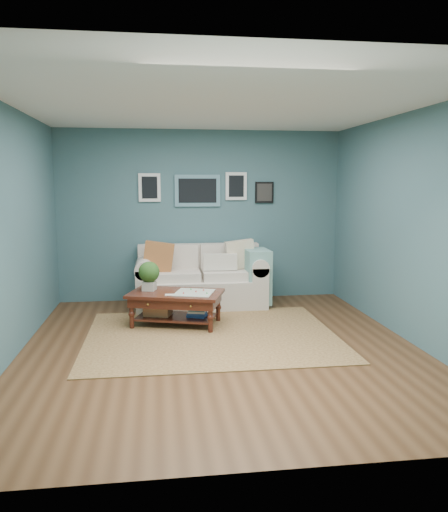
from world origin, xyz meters
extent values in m
plane|color=brown|center=(0.00, 0.00, 0.00)|extent=(5.00, 5.00, 0.00)
plane|color=white|center=(0.00, 0.00, 2.70)|extent=(5.00, 5.00, 0.00)
cube|color=#43666D|center=(0.00, 2.50, 1.35)|extent=(4.50, 0.02, 2.70)
cube|color=#43666D|center=(0.00, -2.50, 1.35)|extent=(4.50, 0.02, 2.70)
cube|color=#43666D|center=(-2.25, 0.00, 1.35)|extent=(0.02, 5.00, 2.70)
cube|color=#43666D|center=(2.25, 0.00, 1.35)|extent=(0.02, 5.00, 2.70)
cube|color=#5B8A99|center=(-0.06, 2.48, 1.75)|extent=(0.72, 0.03, 0.50)
cube|color=black|center=(-0.06, 2.46, 1.75)|extent=(0.60, 0.01, 0.38)
cube|color=white|center=(-0.81, 2.48, 1.80)|extent=(0.34, 0.03, 0.44)
cube|color=white|center=(0.56, 2.48, 1.82)|extent=(0.34, 0.03, 0.44)
cube|color=black|center=(1.02, 2.48, 1.72)|extent=(0.30, 0.03, 0.34)
cube|color=brown|center=(-0.06, 0.45, 0.01)|extent=(3.05, 2.44, 0.01)
cube|color=beige|center=(-0.06, 1.99, 0.21)|extent=(1.45, 0.90, 0.43)
cube|color=beige|center=(-0.06, 2.34, 0.67)|extent=(1.89, 0.22, 0.49)
cube|color=beige|center=(-0.90, 1.99, 0.32)|extent=(0.24, 0.90, 0.63)
cube|color=beige|center=(0.79, 1.99, 0.32)|extent=(0.24, 0.90, 0.63)
cylinder|color=beige|center=(-0.90, 1.99, 0.63)|extent=(0.26, 0.90, 0.26)
cylinder|color=beige|center=(0.79, 1.99, 0.63)|extent=(0.26, 0.90, 0.26)
cube|color=beige|center=(-0.44, 1.93, 0.49)|extent=(0.73, 0.57, 0.13)
cube|color=beige|center=(0.33, 1.93, 0.49)|extent=(0.73, 0.57, 0.13)
cube|color=beige|center=(-0.44, 2.21, 0.74)|extent=(0.73, 0.12, 0.37)
cube|color=beige|center=(0.33, 2.21, 0.74)|extent=(0.73, 0.12, 0.37)
cube|color=#B5532C|center=(-0.69, 1.94, 0.78)|extent=(0.49, 0.18, 0.48)
cube|color=silver|center=(0.56, 2.01, 0.78)|extent=(0.48, 0.18, 0.47)
cube|color=beige|center=(0.23, 1.89, 0.69)|extent=(0.51, 0.12, 0.24)
cube|color=#85BEB2|center=(0.79, 1.87, 0.47)|extent=(0.35, 0.56, 0.82)
cube|color=black|center=(-0.47, 0.98, 0.43)|extent=(1.35, 1.02, 0.04)
cube|color=black|center=(-0.47, 0.98, 0.35)|extent=(1.25, 0.92, 0.12)
cube|color=black|center=(-0.47, 0.98, 0.11)|extent=(1.12, 0.80, 0.02)
sphere|color=gold|center=(-0.83, 0.76, 0.35)|extent=(0.03, 0.03, 0.03)
sphere|color=gold|center=(-0.30, 0.59, 0.35)|extent=(0.03, 0.03, 0.03)
cylinder|color=black|center=(-1.05, 0.88, 0.20)|extent=(0.06, 0.06, 0.41)
cylinder|color=black|center=(-0.06, 0.57, 0.20)|extent=(0.06, 0.06, 0.41)
cylinder|color=black|center=(-0.89, 1.39, 0.20)|extent=(0.06, 0.06, 0.41)
cylinder|color=black|center=(0.10, 1.08, 0.20)|extent=(0.06, 0.06, 0.41)
cube|color=beige|center=(-0.82, 1.14, 0.51)|extent=(0.20, 0.20, 0.12)
sphere|color=#245519|center=(-0.82, 1.14, 0.70)|extent=(0.28, 0.28, 0.28)
cube|color=beige|center=(-0.23, 0.91, 0.45)|extent=(0.60, 0.60, 0.01)
cube|color=#A36A43|center=(-0.71, 1.06, 0.22)|extent=(0.39, 0.33, 0.20)
cube|color=#24488F|center=(-0.20, 0.92, 0.18)|extent=(0.28, 0.24, 0.11)
camera|label=1|loc=(-0.69, -5.47, 1.87)|focal=35.00mm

